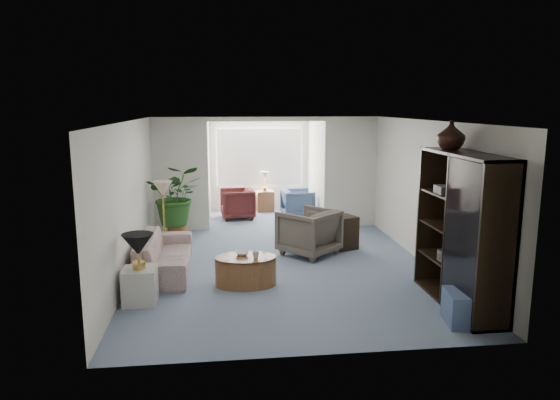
{
  "coord_description": "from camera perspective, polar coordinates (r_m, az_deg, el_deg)",
  "views": [
    {
      "loc": [
        -1.05,
        -8.21,
        2.76
      ],
      "look_at": [
        0.0,
        0.6,
        1.1
      ],
      "focal_mm": 32.77,
      "sensor_mm": 36.0,
      "label": 1
    }
  ],
  "objects": [
    {
      "name": "end_table",
      "position": [
        7.54,
        -15.35,
        -9.22
      ],
      "size": [
        0.46,
        0.46,
        0.5
      ],
      "primitive_type": "cube",
      "rotation": [
        0.0,
        0.0,
        0.01
      ],
      "color": "silver",
      "rests_on": "ground"
    },
    {
      "name": "sunroom_floor",
      "position": [
        12.66,
        -1.89,
        -2.0
      ],
      "size": [
        2.6,
        2.6,
        0.0
      ],
      "primitive_type": "plane",
      "color": "gray",
      "rests_on": "ground"
    },
    {
      "name": "floor",
      "position": [
        8.72,
        0.47,
        -7.85
      ],
      "size": [
        6.0,
        6.0,
        0.0
      ],
      "primitive_type": "plane",
      "color": "gray",
      "rests_on": "ground"
    },
    {
      "name": "sunroom_chair_blue",
      "position": [
        12.72,
        1.98,
        -0.35
      ],
      "size": [
        0.81,
        0.79,
        0.69
      ],
      "primitive_type": "imported",
      "rotation": [
        0.0,
        0.0,
        1.65
      ],
      "color": "slate",
      "rests_on": "ground"
    },
    {
      "name": "floor_lamp",
      "position": [
        9.56,
        -12.96,
        1.24
      ],
      "size": [
        0.36,
        0.36,
        0.28
      ],
      "primitive_type": "cone",
      "color": "beige",
      "rests_on": "ground"
    },
    {
      "name": "entertainment_cabinet",
      "position": [
        7.44,
        19.6,
        -3.19
      ],
      "size": [
        0.51,
        1.92,
        2.13
      ],
      "primitive_type": "cube",
      "color": "black",
      "rests_on": "ground"
    },
    {
      "name": "coffee_table",
      "position": [
        8.0,
        -3.83,
        -7.89
      ],
      "size": [
        0.97,
        0.97,
        0.45
      ],
      "primitive_type": "cylinder",
      "rotation": [
        0.0,
        0.0,
        0.03
      ],
      "color": "olive",
      "rests_on": "ground"
    },
    {
      "name": "sunroom_table",
      "position": [
        13.38,
        -1.69,
        -0.13
      ],
      "size": [
        0.47,
        0.38,
        0.54
      ],
      "primitive_type": "cube",
      "rotation": [
        0.0,
        0.0,
        0.08
      ],
      "color": "olive",
      "rests_on": "ground"
    },
    {
      "name": "cabinet_urn",
      "position": [
        7.71,
        18.55,
        6.9
      ],
      "size": [
        0.4,
        0.4,
        0.41
      ],
      "primitive_type": "imported",
      "color": "black",
      "rests_on": "entertainment_cabinet"
    },
    {
      "name": "ottoman",
      "position": [
        7.07,
        20.14,
        -11.23
      ],
      "size": [
        0.6,
        0.6,
        0.42
      ],
      "primitive_type": "cube",
      "rotation": [
        0.0,
        0.0,
        -0.16
      ],
      "color": "slate",
      "rests_on": "ground"
    },
    {
      "name": "coffee_bowl",
      "position": [
        8.02,
        -4.25,
        -5.97
      ],
      "size": [
        0.23,
        0.23,
        0.05
      ],
      "primitive_type": "imported",
      "rotation": [
        0.0,
        0.0,
        0.03
      ],
      "color": "silver",
      "rests_on": "coffee_table"
    },
    {
      "name": "wingback_chair",
      "position": [
        9.52,
        3.22,
        -3.59
      ],
      "size": [
        1.31,
        1.31,
        0.86
      ],
      "primitive_type": "imported",
      "rotation": [
        0.0,
        0.0,
        3.87
      ],
      "color": "#5F594B",
      "rests_on": "ground"
    },
    {
      "name": "window_blinds",
      "position": [
        13.47,
        -2.31,
        4.8
      ],
      "size": [
        2.2,
        0.02,
        1.5
      ],
      "primitive_type": "cube",
      "color": "white"
    },
    {
      "name": "back_pier_left",
      "position": [
        11.34,
        -11.06,
        2.75
      ],
      "size": [
        1.2,
        0.12,
        2.5
      ],
      "primitive_type": "cube",
      "color": "white",
      "rests_on": "ground"
    },
    {
      "name": "coffee_cup",
      "position": [
        7.83,
        -2.71,
        -6.17
      ],
      "size": [
        0.11,
        0.11,
        0.1
      ],
      "primitive_type": "imported",
      "rotation": [
        0.0,
        0.0,
        0.03
      ],
      "color": "beige",
      "rests_on": "coffee_table"
    },
    {
      "name": "table_lamp",
      "position": [
        7.36,
        -15.58,
        -4.8
      ],
      "size": [
        0.44,
        0.44,
        0.3
      ],
      "primitive_type": "cone",
      "color": "black",
      "rests_on": "end_table"
    },
    {
      "name": "back_pier_right",
      "position": [
        11.69,
        7.89,
        3.08
      ],
      "size": [
        1.2,
        0.12,
        2.5
      ],
      "primitive_type": "cube",
      "color": "white",
      "rests_on": "ground"
    },
    {
      "name": "framed_picture",
      "position": [
        8.9,
        16.52,
        3.32
      ],
      "size": [
        0.04,
        0.5,
        0.4
      ],
      "primitive_type": "cube",
      "color": "#BFB399"
    },
    {
      "name": "shelf_clutter",
      "position": [
        7.34,
        19.57,
        -3.18
      ],
      "size": [
        0.3,
        1.15,
        1.06
      ],
      "color": "black",
      "rests_on": "entertainment_cabinet"
    },
    {
      "name": "house_plant",
      "position": [
        10.61,
        -11.52,
        0.53
      ],
      "size": [
        1.12,
        0.97,
        1.25
      ],
      "primitive_type": "imported",
      "color": "#25531C",
      "rests_on": "plant_pot"
    },
    {
      "name": "plant_pot",
      "position": [
        10.77,
        -11.36,
        -3.58
      ],
      "size": [
        0.4,
        0.4,
        0.32
      ],
      "primitive_type": "cylinder",
      "color": "brown",
      "rests_on": "ground"
    },
    {
      "name": "back_header",
      "position": [
        11.26,
        -1.47,
        9.02
      ],
      "size": [
        2.6,
        0.12,
        0.1
      ],
      "primitive_type": "cube",
      "color": "white",
      "rests_on": "back_pier_left"
    },
    {
      "name": "sofa",
      "position": [
        8.77,
        -12.8,
        -5.89
      ],
      "size": [
        0.84,
        2.13,
        0.62
      ],
      "primitive_type": "imported",
      "rotation": [
        0.0,
        0.0,
        1.58
      ],
      "color": "beige",
      "rests_on": "ground"
    },
    {
      "name": "sunroom_chair_maroon",
      "position": [
        12.58,
        -4.79,
        -0.41
      ],
      "size": [
        0.86,
        0.84,
        0.73
      ],
      "primitive_type": "imported",
      "rotation": [
        0.0,
        0.0,
        -1.49
      ],
      "color": "#531C20",
      "rests_on": "ground"
    },
    {
      "name": "window_pane",
      "position": [
        13.5,
        -2.32,
        4.81
      ],
      "size": [
        2.2,
        0.02,
        1.5
      ],
      "primitive_type": "cube",
      "color": "white"
    },
    {
      "name": "side_table_dark",
      "position": [
        9.98,
        6.89,
        -3.64
      ],
      "size": [
        0.65,
        0.59,
        0.64
      ],
      "primitive_type": "cube",
      "rotation": [
        0.0,
        0.0,
        0.38
      ],
      "color": "black",
      "rests_on": "ground"
    }
  ]
}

